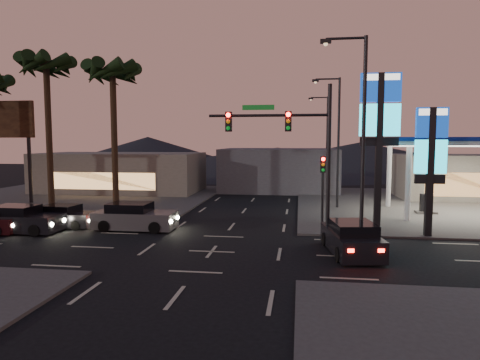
# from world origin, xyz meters

# --- Properties ---
(ground) EXTENTS (140.00, 140.00, 0.00)m
(ground) POSITION_xyz_m (0.00, 0.00, 0.00)
(ground) COLOR black
(ground) RESTS_ON ground
(corner_lot_ne) EXTENTS (24.00, 24.00, 0.12)m
(corner_lot_ne) POSITION_xyz_m (16.00, 16.00, 0.06)
(corner_lot_ne) COLOR #47443F
(corner_lot_ne) RESTS_ON ground
(corner_lot_nw) EXTENTS (24.00, 24.00, 0.12)m
(corner_lot_nw) POSITION_xyz_m (-16.00, 16.00, 0.06)
(corner_lot_nw) COLOR #47443F
(corner_lot_nw) RESTS_ON ground
(gas_station) EXTENTS (12.20, 8.20, 5.47)m
(gas_station) POSITION_xyz_m (16.00, 12.00, 5.08)
(gas_station) COLOR silver
(gas_station) RESTS_ON ground
(convenience_store) EXTENTS (10.00, 6.00, 4.00)m
(convenience_store) POSITION_xyz_m (18.00, 21.00, 2.00)
(convenience_store) COLOR #726B5B
(convenience_store) RESTS_ON ground
(pylon_sign_tall) EXTENTS (2.20, 0.35, 9.00)m
(pylon_sign_tall) POSITION_xyz_m (8.50, 5.50, 6.39)
(pylon_sign_tall) COLOR black
(pylon_sign_tall) RESTS_ON ground
(pylon_sign_short) EXTENTS (1.60, 0.35, 7.00)m
(pylon_sign_short) POSITION_xyz_m (11.00, 4.50, 4.66)
(pylon_sign_short) COLOR black
(pylon_sign_short) RESTS_ON ground
(traffic_signal_mast) EXTENTS (6.10, 0.39, 8.00)m
(traffic_signal_mast) POSITION_xyz_m (3.76, 1.99, 5.23)
(traffic_signal_mast) COLOR black
(traffic_signal_mast) RESTS_ON ground
(pedestal_signal) EXTENTS (0.32, 0.39, 4.30)m
(pedestal_signal) POSITION_xyz_m (5.50, 6.98, 2.92)
(pedestal_signal) COLOR black
(pedestal_signal) RESTS_ON ground
(streetlight_near) EXTENTS (2.14, 0.25, 10.00)m
(streetlight_near) POSITION_xyz_m (6.79, 1.00, 5.72)
(streetlight_near) COLOR black
(streetlight_near) RESTS_ON ground
(streetlight_mid) EXTENTS (2.14, 0.25, 10.00)m
(streetlight_mid) POSITION_xyz_m (6.79, 14.00, 5.72)
(streetlight_mid) COLOR black
(streetlight_mid) RESTS_ON ground
(streetlight_far) EXTENTS (2.14, 0.25, 10.00)m
(streetlight_far) POSITION_xyz_m (6.79, 28.00, 5.72)
(streetlight_far) COLOR black
(streetlight_far) RESTS_ON ground
(palm_a) EXTENTS (4.41, 4.41, 10.86)m
(palm_a) POSITION_xyz_m (-9.00, 9.50, 9.43)
(palm_a) COLOR black
(palm_a) RESTS_ON ground
(palm_b) EXTENTS (4.41, 4.41, 11.46)m
(palm_b) POSITION_xyz_m (-14.00, 9.50, 9.97)
(palm_b) COLOR black
(palm_b) RESTS_ON ground
(billboard) EXTENTS (6.00, 0.30, 8.50)m
(billboard) POSITION_xyz_m (-20.50, 13.00, 6.33)
(billboard) COLOR black
(billboard) RESTS_ON ground
(building_far_west) EXTENTS (16.00, 8.00, 4.00)m
(building_far_west) POSITION_xyz_m (-14.00, 22.00, 2.00)
(building_far_west) COLOR #726B5B
(building_far_west) RESTS_ON ground
(building_far_mid) EXTENTS (12.00, 9.00, 4.40)m
(building_far_mid) POSITION_xyz_m (2.00, 26.00, 2.20)
(building_far_mid) COLOR #4C4C51
(building_far_mid) RESTS_ON ground
(hill_left) EXTENTS (40.00, 40.00, 6.00)m
(hill_left) POSITION_xyz_m (-25.00, 60.00, 3.00)
(hill_left) COLOR black
(hill_left) RESTS_ON ground
(hill_right) EXTENTS (50.00, 50.00, 5.00)m
(hill_right) POSITION_xyz_m (15.00, 60.00, 2.50)
(hill_right) COLOR black
(hill_right) RESTS_ON ground
(hill_center) EXTENTS (60.00, 60.00, 4.00)m
(hill_center) POSITION_xyz_m (0.00, 60.00, 2.00)
(hill_center) COLOR black
(hill_center) RESTS_ON ground
(car_lane_a_front) EXTENTS (4.77, 2.06, 1.54)m
(car_lane_a_front) POSITION_xyz_m (-11.81, 2.73, 0.72)
(car_lane_a_front) COLOR black
(car_lane_a_front) RESTS_ON ground
(car_lane_b_front) EXTENTS (4.90, 2.10, 1.59)m
(car_lane_b_front) POSITION_xyz_m (-5.57, 4.35, 0.74)
(car_lane_b_front) COLOR #5A5A5C
(car_lane_b_front) RESTS_ON ground
(car_lane_b_mid) EXTENTS (4.23, 2.06, 1.34)m
(car_lane_b_mid) POSITION_xyz_m (-10.13, 4.58, 0.62)
(car_lane_b_mid) COLOR black
(car_lane_b_mid) RESTS_ON ground
(suv_station) EXTENTS (2.58, 4.84, 1.54)m
(suv_station) POSITION_xyz_m (6.51, 0.52, 0.72)
(suv_station) COLOR black
(suv_station) RESTS_ON ground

